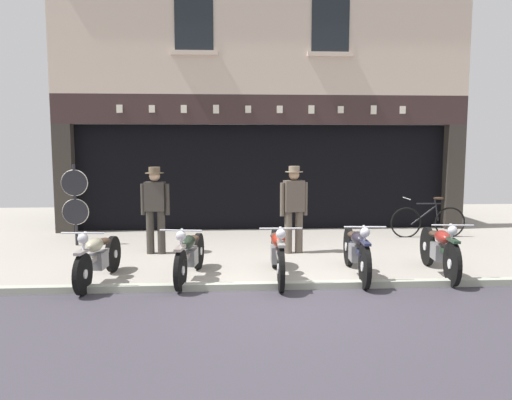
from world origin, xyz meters
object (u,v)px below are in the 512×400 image
Objects in this scene: salesman_left at (155,206)px; leaning_bicycle at (428,221)px; shopkeeper_center at (294,205)px; tyre_sign_pole at (75,198)px; motorcycle_center_left at (190,254)px; motorcycle_left at (98,257)px; advert_board_near at (351,159)px; motorcycle_center at (278,252)px; motorcycle_right at (439,249)px; motorcycle_center_right at (356,250)px.

salesman_left is 0.98× the size of leaning_bicycle.
shopkeeper_center is at bearing -176.68° from salesman_left.
tyre_sign_pole is 7.82m from leaning_bicycle.
motorcycle_center_left is 1.14× the size of salesman_left.
motorcycle_left is 1.40m from motorcycle_center_left.
shopkeeper_center is (1.90, 1.83, 0.53)m from motorcycle_center_left.
tyre_sign_pole is 1.67× the size of advert_board_near.
advert_board_near reaches higher than motorcycle_center_left.
tyre_sign_pole is at bearing -23.41° from shopkeeper_center.
motorcycle_left is 0.89× the size of motorcycle_center.
motorcycle_center_left is 2.15m from salesman_left.
motorcycle_left is at bearing -68.08° from tyre_sign_pole.
advert_board_near reaches higher than motorcycle_right.
shopkeeper_center is (3.29, 1.94, 0.54)m from motorcycle_left.
salesman_left is at bearing -40.16° from motorcycle_center.
motorcycle_left is 5.43m from motorcycle_right.
leaning_bicycle is (3.31, 1.45, -0.57)m from shopkeeper_center.
motorcycle_center is 1.01× the size of motorcycle_center_right.
salesman_left is 1.65× the size of advert_board_near.
salesman_left is 0.99× the size of shopkeeper_center.
motorcycle_center is at bearing -116.40° from advert_board_near.
motorcycle_center reaches higher than leaning_bicycle.
salesman_left is (-0.79, 1.92, 0.53)m from motorcycle_center_left.
shopkeeper_center reaches higher than motorcycle_center.
motorcycle_right is 1.17× the size of salesman_left.
salesman_left is at bearing -24.45° from motorcycle_center_right.
tyre_sign_pole is at bearing -23.78° from motorcycle_center_right.
salesman_left reaches higher than motorcycle_center.
motorcycle_center_right is 3.98m from salesman_left.
motorcycle_left is 0.90× the size of motorcycle_center_right.
motorcycle_center_left is 1.12× the size of leaning_bicycle.
shopkeeper_center is 3.66m from leaning_bicycle.
shopkeeper_center reaches higher than motorcycle_left.
motorcycle_right is at bearing 161.63° from leaning_bicycle.
leaning_bicycle is (5.99, 1.36, -0.57)m from salesman_left.
leaning_bicycle is at bearing 3.35° from tyre_sign_pole.
motorcycle_right is at bearing 128.92° from shopkeeper_center.
motorcycle_left is 1.10× the size of leaning_bicycle.
motorcycle_center_left is at bearing 117.65° from salesman_left.
motorcycle_center_left is at bearing 0.17° from motorcycle_center.
advert_board_near reaches higher than tyre_sign_pole.
shopkeeper_center is at bearing -33.68° from motorcycle_right.
motorcycle_right is 1.94× the size of advert_board_near.
advert_board_near is at bearing -98.50° from motorcycle_center_right.
motorcycle_center is (1.39, -0.04, 0.02)m from motorcycle_center_left.
motorcycle_center_left is at bearing 4.79° from motorcycle_center_right.
motorcycle_center_right reaches higher than leaning_bicycle.
salesman_left is at bearing -26.88° from tyre_sign_pole.
motorcycle_center_right is at bearing -171.27° from motorcycle_center_left.
motorcycle_center_left is (1.39, 0.11, 0.00)m from motorcycle_left.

